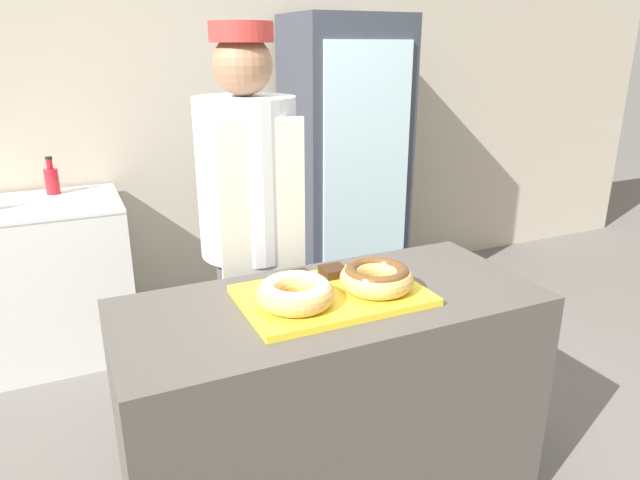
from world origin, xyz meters
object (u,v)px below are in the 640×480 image
Objects in this scene: brownie_back_right at (334,271)px; bottle_red at (52,180)px; donut_chocolate_glaze at (377,277)px; serving_tray at (332,295)px; donut_light_glaze at (296,292)px; baker_person at (250,235)px; brownie_back_left at (299,277)px; beverage_fridge at (344,166)px; chest_freezer at (48,280)px.

bottle_red is at bearing 116.86° from brownie_back_right.
bottle_red reaches higher than donut_chocolate_glaze.
donut_light_glaze is (-0.15, -0.04, 0.06)m from serving_tray.
brownie_back_right is 0.05× the size of baker_person.
baker_person reaches higher than donut_light_glaze.
brownie_back_left is 1.88m from beverage_fridge.
brownie_back_left is 1.89m from chest_freezer.
chest_freezer is at bearing -116.21° from bottle_red.
baker_person is at bearing 110.47° from donut_chocolate_glaze.
donut_light_glaze is at bearing -115.35° from brownie_back_left.
serving_tray reaches higher than chest_freezer.
serving_tray is 0.35× the size of baker_person.
donut_chocolate_glaze is 0.19m from brownie_back_right.
serving_tray is at bearing -117.51° from brownie_back_right.
brownie_back_right is (-0.08, 0.17, -0.03)m from donut_chocolate_glaze.
baker_person is at bearing 92.81° from brownie_back_left.
serving_tray is 0.16m from donut_light_glaze.
baker_person is (-0.02, 0.48, 0.01)m from brownie_back_left.
beverage_fridge reaches higher than chest_freezer.
brownie_back_left is 0.05× the size of baker_person.
donut_chocolate_glaze is 2.92× the size of brownie_back_right.
bottle_red is (-0.77, 1.80, 0.05)m from brownie_back_left.
donut_chocolate_glaze is at bearing 0.00° from donut_light_glaze.
beverage_fridge reaches higher than serving_tray.
donut_light_glaze is 2.07m from beverage_fridge.
brownie_back_right is at bearing -57.90° from chest_freezer.
donut_chocolate_glaze reaches higher than serving_tray.
chest_freezer is (-1.86, 0.01, -0.49)m from beverage_fridge.
donut_light_glaze reaches higher than brownie_back_right.
brownie_back_left is 0.10× the size of chest_freezer.
beverage_fridge is 1.78m from bottle_red.
donut_chocolate_glaze is 0.28m from brownie_back_left.
brownie_back_left reaches higher than chest_freezer.
serving_tray is at bearing -81.39° from baker_person.
donut_chocolate_glaze is 0.69m from baker_person.
chest_freezer is at bearing 179.80° from beverage_fridge.
donut_chocolate_glaze is 1.93m from beverage_fridge.
bottle_red reaches higher than chest_freezer.
brownie_back_left and brownie_back_right have the same top height.
donut_light_glaze is at bearing -165.68° from serving_tray.
brownie_back_left is at bearing 142.05° from donut_chocolate_glaze.
bottle_red is (-0.91, 1.80, 0.05)m from brownie_back_right.
beverage_fridge is at bearing -6.48° from bottle_red.
chest_freezer is (-0.79, 1.78, -0.50)m from donut_light_glaze.
brownie_back_right is 0.10× the size of chest_freezer.
beverage_fridge reaches higher than donut_light_glaze.
beverage_fridge is at bearing 58.12° from brownie_back_left.
beverage_fridge reaches higher than brownie_back_right.
baker_person is 1.51m from beverage_fridge.
donut_light_glaze is 0.28m from brownie_back_right.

